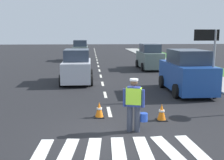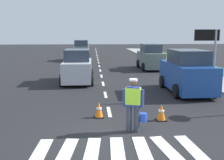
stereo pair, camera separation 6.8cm
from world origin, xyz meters
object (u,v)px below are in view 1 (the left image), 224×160
road_worker (135,102)px  traffic_cone_far (99,110)px  car_oncoming_lead (77,67)px  car_oncoming_second (80,51)px  car_parked_far (150,57)px  lane_direction_sign (209,47)px  traffic_cone_near (162,112)px  car_parked_curbside (186,73)px

road_worker → traffic_cone_far: 1.96m
car_oncoming_lead → road_worker: bearing=-76.1°
car_oncoming_lead → car_oncoming_second: size_ratio=0.99×
car_parked_far → lane_direction_sign: bearing=-88.0°
traffic_cone_near → car_parked_far: bearing=79.6°
road_worker → traffic_cone_near: bearing=42.0°
road_worker → traffic_cone_near: size_ratio=2.80×
traffic_cone_near → car_oncoming_second: bearing=99.4°
traffic_cone_near → traffic_cone_far: 2.24m
traffic_cone_far → car_parked_far: bearing=70.5°
traffic_cone_near → car_parked_curbside: 5.17m
car_oncoming_lead → car_oncoming_second: 13.99m
car_parked_far → car_oncoming_second: size_ratio=1.08×
road_worker → car_parked_curbside: size_ratio=0.40×
lane_direction_sign → traffic_cone_far: 6.03m
lane_direction_sign → car_parked_far: bearing=92.0°
road_worker → traffic_cone_far: size_ratio=2.88×
traffic_cone_near → traffic_cone_far: traffic_cone_near is taller
car_parked_far → car_oncoming_lead: bearing=-134.2°
car_oncoming_lead → traffic_cone_near: bearing=-67.0°
road_worker → traffic_cone_far: (-1.04, 1.53, -0.64)m
car_parked_far → car_oncoming_lead: size_ratio=1.09×
traffic_cone_far → car_parked_curbside: (4.63, 3.99, 0.74)m
traffic_cone_near → car_oncoming_second: (-3.62, 21.80, 0.76)m
car_parked_curbside → road_worker: bearing=-123.0°
road_worker → lane_direction_sign: size_ratio=0.52×
lane_direction_sign → car_oncoming_lead: size_ratio=0.82×
car_oncoming_lead → car_oncoming_second: bearing=91.2°
car_parked_curbside → car_oncoming_lead: bearing=150.1°
car_parked_curbside → car_parked_far: bearing=89.5°
car_oncoming_second → car_oncoming_lead: bearing=-88.8°
car_oncoming_lead → car_parked_curbside: bearing=-29.9°
road_worker → car_parked_curbside: car_parked_curbside is taller
traffic_cone_far → car_oncoming_lead: size_ratio=0.15×
traffic_cone_far → car_parked_curbside: bearing=40.8°
car_parked_curbside → car_oncoming_lead: size_ratio=1.08×
lane_direction_sign → car_oncoming_second: bearing=109.1°
car_parked_curbside → car_oncoming_second: 18.33m
traffic_cone_far → road_worker: bearing=-55.7°
road_worker → lane_direction_sign: 5.85m
lane_direction_sign → car_oncoming_lead: lane_direction_sign is taller
lane_direction_sign → car_parked_far: size_ratio=0.76×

